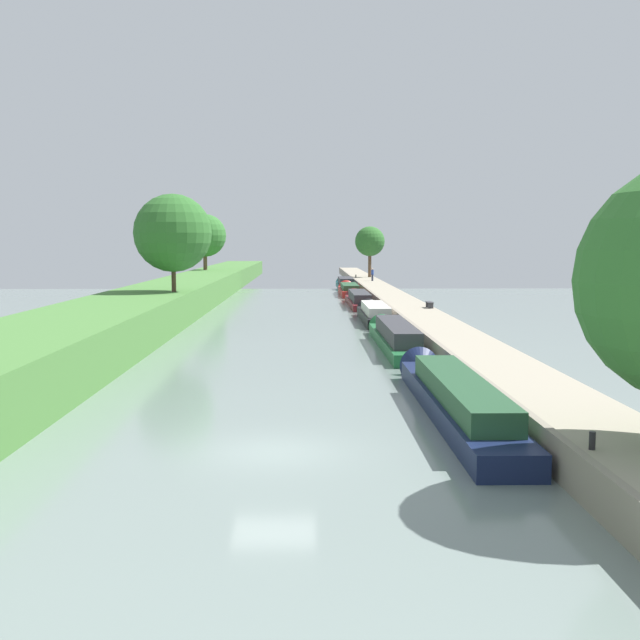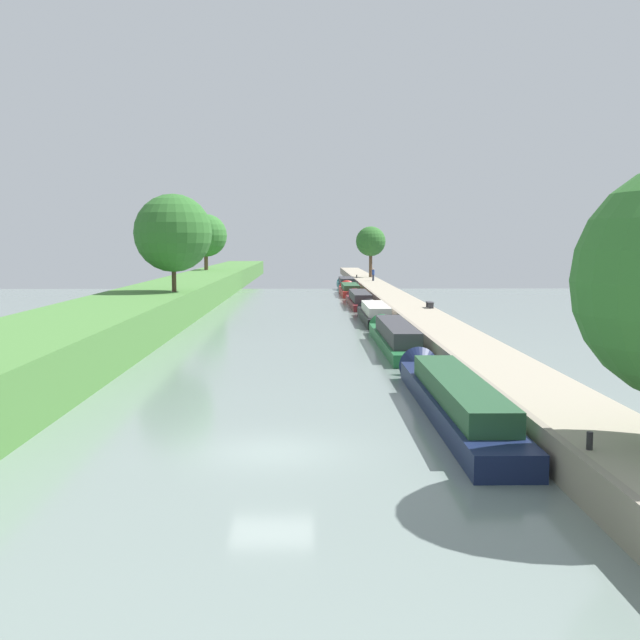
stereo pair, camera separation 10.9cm
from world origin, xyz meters
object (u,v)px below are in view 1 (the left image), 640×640
(narrowboat_navy, at_px, (453,396))
(narrowboat_red, at_px, (349,290))
(mooring_bollard_far, at_px, (356,276))
(park_bench, at_px, (430,303))
(narrowboat_maroon, at_px, (358,299))
(narrowboat_green, at_px, (395,336))
(narrowboat_teal, at_px, (345,284))
(narrowboat_black, at_px, (374,314))
(person_walking, at_px, (372,274))
(mooring_bollard_near, at_px, (592,441))

(narrowboat_navy, xyz_separation_m, narrowboat_red, (-0.29, 63.45, -0.09))
(narrowboat_navy, height_order, mooring_bollard_far, mooring_bollard_far)
(narrowboat_navy, xyz_separation_m, park_bench, (4.25, 31.88, 0.83))
(narrowboat_navy, relative_size, narrowboat_maroon, 1.10)
(narrowboat_red, relative_size, mooring_bollard_far, 28.65)
(narrowboat_green, distance_m, park_bench, 14.74)
(narrowboat_red, xyz_separation_m, narrowboat_teal, (0.22, 13.09, 0.03))
(narrowboat_black, xyz_separation_m, narrowboat_maroon, (-0.19, 15.13, -0.01))
(narrowboat_navy, height_order, park_bench, park_bench)
(narrowboat_green, relative_size, person_walking, 9.63)
(park_bench, bearing_deg, narrowboat_teal, 95.53)
(narrowboat_black, distance_m, narrowboat_teal, 43.69)
(narrowboat_black, xyz_separation_m, narrowboat_red, (-0.29, 30.60, -0.04))
(narrowboat_green, xyz_separation_m, person_walking, (3.44, 55.56, 1.36))
(mooring_bollard_near, relative_size, mooring_bollard_far, 1.00)
(narrowboat_maroon, height_order, park_bench, park_bench)
(narrowboat_navy, distance_m, person_walking, 73.47)
(narrowboat_green, distance_m, narrowboat_maroon, 30.15)
(narrowboat_maroon, distance_m, narrowboat_teal, 28.56)
(narrowboat_red, bearing_deg, narrowboat_green, -89.74)
(narrowboat_red, xyz_separation_m, mooring_bollard_near, (2.02, -72.46, 0.80))
(narrowboat_red, height_order, narrowboat_teal, narrowboat_teal)
(narrowboat_navy, height_order, narrowboat_teal, narrowboat_navy)
(narrowboat_green, bearing_deg, narrowboat_navy, -89.73)
(narrowboat_maroon, relative_size, park_bench, 10.11)
(narrowboat_teal, bearing_deg, person_walking, -42.61)
(narrowboat_teal, relative_size, mooring_bollard_near, 28.13)
(narrowboat_black, bearing_deg, narrowboat_navy, -90.01)
(person_walking, bearing_deg, narrowboat_red, -110.17)
(narrowboat_green, height_order, mooring_bollard_far, mooring_bollard_far)
(narrowboat_maroon, xyz_separation_m, mooring_bollard_near, (1.92, -56.99, 0.77))
(narrowboat_maroon, bearing_deg, park_bench, -74.59)
(narrowboat_teal, bearing_deg, narrowboat_green, -90.01)
(narrowboat_maroon, height_order, person_walking, person_walking)
(narrowboat_maroon, distance_m, park_bench, 16.72)
(narrowboat_red, bearing_deg, person_walking, 69.83)
(narrowboat_green, relative_size, narrowboat_maroon, 1.05)
(narrowboat_navy, xyz_separation_m, narrowboat_green, (-0.08, 17.82, -0.00))
(narrowboat_navy, relative_size, park_bench, 11.13)
(narrowboat_green, relative_size, narrowboat_teal, 1.26)
(narrowboat_teal, xyz_separation_m, mooring_bollard_near, (1.80, -85.55, 0.76))
(narrowboat_green, bearing_deg, narrowboat_red, 90.26)
(narrowboat_maroon, distance_m, person_walking, 25.69)
(park_bench, bearing_deg, narrowboat_black, 167.17)
(narrowboat_navy, distance_m, narrowboat_teal, 76.53)
(narrowboat_red, distance_m, mooring_bollard_far, 18.48)
(mooring_bollard_far, bearing_deg, narrowboat_green, -91.62)
(narrowboat_teal, distance_m, person_walking, 4.87)
(narrowboat_navy, bearing_deg, narrowboat_red, 90.26)
(narrowboat_green, height_order, person_walking, person_walking)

